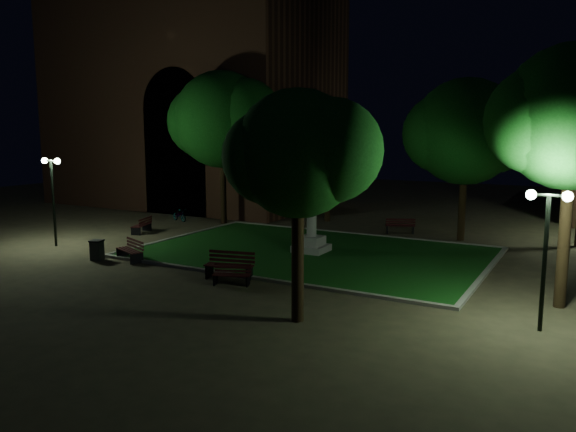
% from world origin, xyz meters
% --- Properties ---
extents(ground, '(80.00, 80.00, 0.00)m').
position_xyz_m(ground, '(0.00, 0.00, 0.00)').
color(ground, '#403826').
extents(lawn, '(15.00, 10.00, 0.08)m').
position_xyz_m(lawn, '(0.00, 2.00, 0.04)').
color(lawn, '#104211').
rests_on(lawn, ground).
extents(lawn_kerb, '(15.40, 10.40, 0.12)m').
position_xyz_m(lawn_kerb, '(0.00, 2.00, 0.06)').
color(lawn_kerb, slate).
rests_on(lawn_kerb, ground).
extents(monument, '(1.40, 1.40, 3.20)m').
position_xyz_m(monument, '(0.00, 2.00, 0.96)').
color(monument, gray).
rests_on(monument, lawn).
extents(building_main, '(20.00, 12.00, 15.00)m').
position_xyz_m(building_main, '(-15.86, 13.79, 7.38)').
color(building_main, '#553020').
rests_on(building_main, ground).
extents(tree_north_wl, '(4.98, 4.07, 7.76)m').
position_xyz_m(tree_north_wl, '(-5.22, 10.34, 5.72)').
color(tree_north_wl, black).
rests_on(tree_north_wl, ground).
extents(tree_north_er, '(6.45, 5.27, 8.08)m').
position_xyz_m(tree_north_er, '(5.37, 8.36, 5.45)').
color(tree_north_er, black).
rests_on(tree_north_er, ground).
extents(tree_se, '(4.47, 3.65, 6.70)m').
position_xyz_m(tree_se, '(3.82, -6.36, 4.87)').
color(tree_se, black).
rests_on(tree_se, ground).
extents(tree_nw, '(6.90, 5.63, 8.94)m').
position_xyz_m(tree_nw, '(-8.11, 6.72, 6.12)').
color(tree_nw, black).
rests_on(tree_nw, ground).
extents(tree_far_north, '(4.87, 3.98, 7.48)m').
position_xyz_m(tree_far_north, '(-3.12, 10.54, 5.48)').
color(tree_far_north, black).
rests_on(tree_far_north, ground).
extents(lamppost_sw, '(1.18, 0.28, 4.23)m').
position_xyz_m(lamppost_sw, '(-11.46, -2.56, 2.98)').
color(lamppost_sw, black).
rests_on(lamppost_sw, ground).
extents(lamppost_se, '(1.18, 0.28, 3.93)m').
position_xyz_m(lamppost_se, '(10.03, -3.80, 2.80)').
color(lamppost_se, black).
rests_on(lamppost_se, ground).
extents(lamppost_nw, '(1.18, 0.28, 4.17)m').
position_xyz_m(lamppost_nw, '(-11.14, 10.91, 2.95)').
color(lamppost_nw, black).
rests_on(lamppost_nw, ground).
extents(bench_near_left, '(1.93, 1.04, 1.01)m').
position_xyz_m(bench_near_left, '(-0.72, -3.40, 0.47)').
color(bench_near_left, black).
rests_on(bench_near_left, ground).
extents(bench_near_right, '(1.45, 0.94, 0.75)m').
position_xyz_m(bench_near_right, '(-0.15, -4.09, 0.35)').
color(bench_near_right, black).
rests_on(bench_near_right, ground).
extents(bench_west_near, '(1.73, 1.13, 0.90)m').
position_xyz_m(bench_west_near, '(-6.10, -3.04, 0.42)').
color(bench_west_near, black).
rests_on(bench_west_near, ground).
extents(bench_left_side, '(0.99, 1.64, 0.85)m').
position_xyz_m(bench_left_side, '(-10.26, 2.03, 0.40)').
color(bench_left_side, black).
rests_on(bench_left_side, ground).
extents(bench_far_side, '(1.64, 1.09, 0.85)m').
position_xyz_m(bench_far_side, '(2.00, 8.62, 0.40)').
color(bench_far_side, black).
rests_on(bench_far_side, ground).
extents(trash_bin, '(0.64, 0.64, 0.86)m').
position_xyz_m(trash_bin, '(-7.45, -3.68, 0.44)').
color(trash_bin, black).
rests_on(trash_bin, ground).
extents(bicycle, '(1.55, 1.01, 0.77)m').
position_xyz_m(bicycle, '(-11.12, 6.15, 0.39)').
color(bicycle, black).
rests_on(bicycle, ground).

